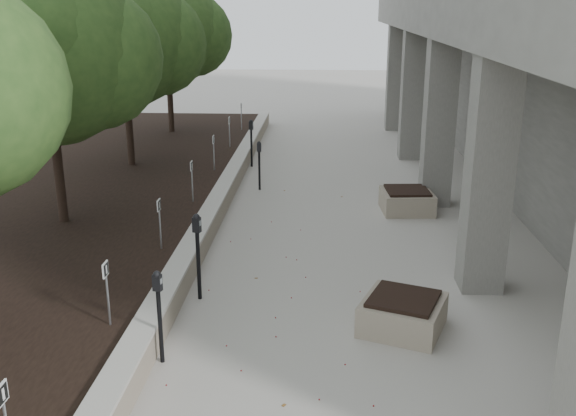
% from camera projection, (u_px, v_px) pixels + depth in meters
% --- Properties ---
extents(retaining_wall, '(0.39, 26.00, 0.50)m').
position_uv_depth(retaining_wall, '(212.00, 215.00, 14.45)').
color(retaining_wall, tan).
rests_on(retaining_wall, ground).
extents(planting_bed, '(7.00, 26.00, 0.40)m').
position_uv_depth(planting_bed, '(52.00, 214.00, 14.66)').
color(planting_bed, black).
rests_on(planting_bed, ground).
extents(crabapple_tree_3, '(4.60, 4.00, 5.44)m').
position_uv_depth(crabapple_tree_3, '(50.00, 90.00, 12.79)').
color(crabapple_tree_3, '#2A4B1C').
rests_on(crabapple_tree_3, planting_bed).
extents(crabapple_tree_4, '(4.60, 4.00, 5.44)m').
position_uv_depth(crabapple_tree_4, '(125.00, 67.00, 17.55)').
color(crabapple_tree_4, '#2A4B1C').
rests_on(crabapple_tree_4, planting_bed).
extents(crabapple_tree_5, '(4.60, 4.00, 5.44)m').
position_uv_depth(crabapple_tree_5, '(168.00, 53.00, 22.31)').
color(crabapple_tree_5, '#2A4B1C').
rests_on(crabapple_tree_5, planting_bed).
extents(parking_sign_3, '(0.04, 0.22, 0.96)m').
position_uv_depth(parking_sign_3, '(108.00, 294.00, 9.06)').
color(parking_sign_3, black).
rests_on(parking_sign_3, planting_bed).
extents(parking_sign_4, '(0.04, 0.22, 0.96)m').
position_uv_depth(parking_sign_4, '(160.00, 224.00, 11.91)').
color(parking_sign_4, black).
rests_on(parking_sign_4, planting_bed).
extents(parking_sign_5, '(0.04, 0.22, 0.96)m').
position_uv_depth(parking_sign_5, '(192.00, 182.00, 14.77)').
color(parking_sign_5, black).
rests_on(parking_sign_5, planting_bed).
extents(parking_sign_6, '(0.04, 0.22, 0.96)m').
position_uv_depth(parking_sign_6, '(214.00, 153.00, 17.62)').
color(parking_sign_6, black).
rests_on(parking_sign_6, planting_bed).
extents(parking_sign_7, '(0.04, 0.22, 0.96)m').
position_uv_depth(parking_sign_7, '(230.00, 132.00, 20.48)').
color(parking_sign_7, black).
rests_on(parking_sign_7, planting_bed).
extents(parking_sign_8, '(0.04, 0.22, 0.96)m').
position_uv_depth(parking_sign_8, '(241.00, 116.00, 23.33)').
color(parking_sign_8, black).
rests_on(parking_sign_8, planting_bed).
extents(parking_meter_2, '(0.17, 0.14, 1.51)m').
position_uv_depth(parking_meter_2, '(198.00, 257.00, 10.70)').
color(parking_meter_2, black).
rests_on(parking_meter_2, ground).
extents(parking_meter_3, '(0.15, 0.13, 1.37)m').
position_uv_depth(parking_meter_3, '(160.00, 317.00, 8.79)').
color(parking_meter_3, black).
rests_on(parking_meter_3, ground).
extents(parking_meter_4, '(0.14, 0.11, 1.32)m').
position_uv_depth(parking_meter_4, '(259.00, 166.00, 17.13)').
color(parking_meter_4, black).
rests_on(parking_meter_4, ground).
extents(parking_meter_5, '(0.16, 0.12, 1.44)m').
position_uv_depth(parking_meter_5, '(251.00, 143.00, 19.58)').
color(parking_meter_5, black).
rests_on(parking_meter_5, ground).
extents(planter_front, '(1.49, 1.49, 0.54)m').
position_uv_depth(planter_front, '(403.00, 313.00, 9.83)').
color(planter_front, tan).
rests_on(planter_front, ground).
extents(planter_back, '(1.26, 1.26, 0.55)m').
position_uv_depth(planter_back, '(407.00, 200.00, 15.45)').
color(planter_back, tan).
rests_on(planter_back, ground).
extents(berry_scatter, '(3.30, 14.10, 0.02)m').
position_uv_depth(berry_scatter, '(276.00, 306.00, 10.62)').
color(berry_scatter, maroon).
rests_on(berry_scatter, ground).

